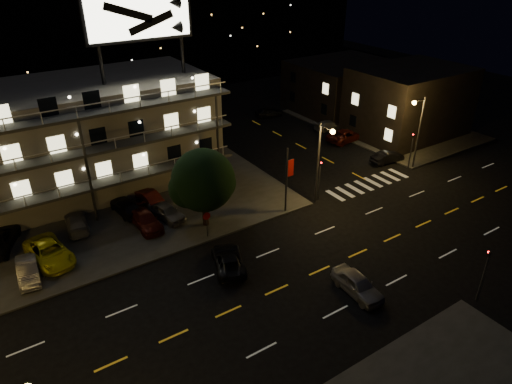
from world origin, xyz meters
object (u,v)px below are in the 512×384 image
lot_car_2 (49,252)px  road_car_east (357,284)px  lot_car_4 (167,212)px  tree (203,182)px  lot_car_7 (77,223)px  road_car_west (228,260)px  side_car_0 (387,157)px

lot_car_2 → road_car_east: bearing=-52.3°
lot_car_2 → lot_car_4: size_ratio=1.33×
tree → lot_car_4: size_ratio=1.74×
lot_car_2 → lot_car_7: lot_car_2 is taller
lot_car_7 → road_car_west: bearing=132.4°
tree → side_car_0: (23.46, 0.49, -3.67)m
tree → lot_car_7: bearing=150.5°
lot_car_7 → side_car_0: (33.02, -4.92, -0.12)m
lot_car_2 → lot_car_4: lot_car_2 is taller
lot_car_4 → side_car_0: 25.95m
lot_car_4 → tree: bearing=-63.3°
side_car_0 → lot_car_4: bearing=90.2°
tree → road_car_west: 7.28m
tree → lot_car_2: 13.07m
lot_car_2 → side_car_0: bearing=-12.5°
road_car_west → lot_car_7: bearing=-34.5°
tree → lot_car_2: tree is taller
lot_car_2 → road_car_west: 13.85m
tree → road_car_west: bearing=-101.4°
lot_car_4 → road_car_west: size_ratio=0.87×
lot_car_7 → tree: bearing=157.2°
tree → lot_car_4: 5.05m
lot_car_4 → road_car_west: (1.14, -8.92, -0.19)m
lot_car_4 → road_car_east: 18.00m
lot_car_2 → lot_car_7: size_ratio=1.25×
lot_car_2 → side_car_0: 35.94m
tree → side_car_0: bearing=1.2°
tree → lot_car_4: (-2.39, 2.76, -3.49)m
tree → road_car_east: tree is taller
road_car_east → road_car_west: (-6.11, 7.55, -0.08)m
side_car_0 → road_car_west: side_car_0 is taller
lot_car_2 → lot_car_7: 4.49m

